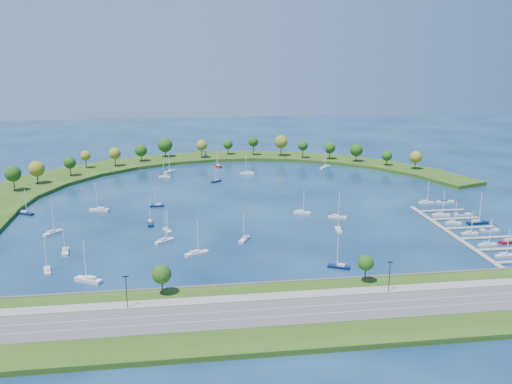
{
  "coord_description": "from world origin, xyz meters",
  "views": [
    {
      "loc": [
        -33.72,
        -270.47,
        76.26
      ],
      "look_at": [
        5.0,
        5.0,
        4.0
      ],
      "focal_mm": 39.6,
      "sensor_mm": 36.0,
      "label": 1
    }
  ],
  "objects": [
    {
      "name": "harbor_tower",
      "position": [
        -15.29,
        116.15,
        4.08
      ],
      "size": [
        2.6,
        2.6,
        4.04
      ],
      "color": "gray",
      "rests_on": "breakwater"
    },
    {
      "name": "moored_boat_5",
      "position": [
        -40.33,
        -53.95,
        0.91
      ],
      "size": [
        7.96,
        6.88,
        12.16
      ],
      "rotation": [
        0.0,
        0.0,
        0.66
      ],
      "color": "silver",
      "rests_on": "ground"
    },
    {
      "name": "moored_boat_0",
      "position": [
        -71.7,
        -5.38,
        0.96
      ],
      "size": [
        9.62,
        4.55,
        13.64
      ],
      "rotation": [
        0.0,
        0.0,
        2.92
      ],
      "color": "silver",
      "rests_on": "ground"
    },
    {
      "name": "moored_boat_2",
      "position": [
        32.65,
        -49.9,
        0.88
      ],
      "size": [
        3.1,
        7.84,
        11.21
      ],
      "rotation": [
        0.0,
        0.0,
        1.44
      ],
      "color": "silver",
      "rests_on": "ground"
    },
    {
      "name": "breakwater",
      "position": [
        -46.33,
        48.72,
        0.99
      ],
      "size": [
        286.74,
        247.64,
        2.0
      ],
      "color": "#294612",
      "rests_on": "ground"
    },
    {
      "name": "moored_boat_18",
      "position": [
        -64.69,
        -90.06,
        0.99
      ],
      "size": [
        9.88,
        7.45,
        14.51
      ],
      "rotation": [
        0.0,
        0.0,
        2.6
      ],
      "color": "silver",
      "rests_on": "ground"
    },
    {
      "name": "docked_boat_4",
      "position": [
        85.54,
        -62.17,
        0.86
      ],
      "size": [
        7.14,
        2.34,
        10.36
      ],
      "rotation": [
        0.0,
        0.0,
        0.05
      ],
      "color": "silver",
      "rests_on": "ground"
    },
    {
      "name": "moored_boat_15",
      "position": [
        -8.27,
        88.19,
        0.88
      ],
      "size": [
        5.37,
        7.68,
        11.1
      ],
      "rotation": [
        0.0,
        0.0,
        2.05
      ],
      "color": "maroon",
      "rests_on": "ground"
    },
    {
      "name": "moored_boat_4",
      "position": [
        -38.79,
        75.93,
        0.92
      ],
      "size": [
        7.74,
        7.66,
        12.5
      ],
      "rotation": [
        0.0,
        0.0,
        3.92
      ],
      "color": "silver",
      "rests_on": "ground"
    },
    {
      "name": "docked_boat_0",
      "position": [
        85.53,
        -88.14,
        0.87
      ],
      "size": [
        7.48,
        2.46,
        10.85
      ],
      "rotation": [
        0.0,
        0.0,
        0.05
      ],
      "color": "silver",
      "rests_on": "ground"
    },
    {
      "name": "dock_system",
      "position": [
        85.3,
        -61.0,
        0.35
      ],
      "size": [
        24.28,
        82.0,
        1.6
      ],
      "color": "gray",
      "rests_on": "ground"
    },
    {
      "name": "moored_boat_9",
      "position": [
        -44.94,
        -1.41,
        0.87
      ],
      "size": [
        7.33,
        2.31,
        10.66
      ],
      "rotation": [
        0.0,
        0.0,
        3.18
      ],
      "color": "#0A1940",
      "rests_on": "ground"
    },
    {
      "name": "moored_boat_20",
      "position": [
        -8.39,
        -56.41,
        0.88
      ],
      "size": [
        5.43,
        7.69,
        11.15
      ],
      "rotation": [
        0.0,
        0.0,
        4.22
      ],
      "color": "silver",
      "rests_on": "ground"
    },
    {
      "name": "moored_boat_17",
      "position": [
        -46.89,
        -29.75,
        0.92
      ],
      "size": [
        3.26,
        8.77,
        12.6
      ],
      "rotation": [
        0.0,
        0.0,
        4.81
      ],
      "color": "#0A1940",
      "rests_on": "ground"
    },
    {
      "name": "moored_boat_19",
      "position": [
        -39.42,
        -40.1,
        0.85
      ],
      "size": [
        4.24,
        6.68,
        9.54
      ],
      "rotation": [
        0.0,
        0.0,
        5.12
      ],
      "color": "silver",
      "rests_on": "ground"
    },
    {
      "name": "docked_boat_6",
      "position": [
        85.54,
        -47.73,
        0.86
      ],
      "size": [
        7.28,
        3.12,
        10.36
      ],
      "rotation": [
        0.0,
        0.0,
        -0.17
      ],
      "color": "silver",
      "rests_on": "ground"
    },
    {
      "name": "moored_boat_16",
      "position": [
        7.96,
        63.95,
        0.92
      ],
      "size": [
        8.79,
        3.43,
        12.58
      ],
      "rotation": [
        0.0,
        0.0,
        3.02
      ],
      "color": "silver",
      "rests_on": "ground"
    },
    {
      "name": "moored_boat_11",
      "position": [
        21.34,
        -90.03,
        0.89
      ],
      "size": [
        7.95,
        5.44,
        11.47
      ],
      "rotation": [
        0.0,
        0.0,
        2.68
      ],
      "color": "#0A1940",
      "rests_on": "ground"
    },
    {
      "name": "docked_boat_11",
      "position": [
        97.87,
        -14.66,
        0.68
      ],
      "size": [
        9.18,
        2.88,
        1.85
      ],
      "rotation": [
        0.0,
        0.0,
        0.04
      ],
      "color": "silver",
      "rests_on": "ground"
    },
    {
      "name": "docked_boat_3",
      "position": [
        96.01,
        -74.05,
        0.93
      ],
      "size": [
        9.01,
        3.72,
        12.85
      ],
      "rotation": [
        0.0,
        0.0,
        0.15
      ],
      "color": "maroon",
      "rests_on": "ground"
    },
    {
      "name": "moored_boat_12",
      "position": [
        -105.07,
        -6.17,
        0.91
      ],
      "size": [
        8.18,
        6.22,
        12.04
      ],
      "rotation": [
        0.0,
        0.0,
        5.74
      ],
      "color": "#0A1940",
      "rests_on": "ground"
    },
    {
      "name": "moored_boat_3",
      "position": [
        22.86,
        -22.91,
        0.9
      ],
      "size": [
        8.44,
        4.62,
        11.95
      ],
      "rotation": [
        0.0,
        0.0,
        5.98
      ],
      "color": "silver",
      "rests_on": "ground"
    },
    {
      "name": "docked_boat_9",
      "position": [
        95.98,
        -35.83,
        0.6
      ],
      "size": [
        8.18,
        2.99,
        1.63
      ],
      "rotation": [
        0.0,
        0.0,
        -0.09
      ],
      "color": "silver",
      "rests_on": "ground"
    },
    {
      "name": "docked_boat_7",
      "position": [
        95.99,
        -49.19,
        0.97
      ],
      "size": [
        9.68,
        3.37,
        13.97
      ],
      "rotation": [
        0.0,
        0.0,
        0.07
      ],
      "color": "#0A1940",
      "rests_on": "ground"
    },
    {
      "name": "moored_boat_13",
      "position": [
        60.08,
        74.84,
        0.95
      ],
      "size": [
        8.69,
        7.92,
        13.54
      ],
      "rotation": [
        0.0,
        0.0,
        3.84
      ],
      "color": "silver",
      "rests_on": "ground"
    },
    {
      "name": "moored_boat_7",
      "position": [
        -77.36,
        -61.21,
        0.91
      ],
      "size": [
        3.48,
        8.51,
        12.15
      ],
      "rotation": [
        0.0,
        0.0,
        4.86
      ],
      "color": "silver",
      "rests_on": "ground"
    },
    {
      "name": "moored_boat_10",
      "position": [
        -80.14,
        -79.43,
        0.89
      ],
      "size": [
        4.06,
        8.02,
        11.35
      ],
      "rotation": [
        0.0,
        0.0,
        1.83
      ],
      "color": "silver",
      "rests_on": "ground"
    },
    {
      "name": "south_shoreline",
      "position": [
        0.03,
        -122.88,
        1.0
      ],
      "size": [
        420.0,
        43.1,
        11.6
      ],
      "color": "#294612",
      "rests_on": "ground"
    },
    {
      "name": "moored_boat_14",
      "position": [
        -86.64,
        -37.37,
        0.93
      ],
      "size": [
        7.57,
        8.26,
        12.89
      ],
      "rotation": [
        0.0,
        0.0,
        0.86
      ],
      "color": "silver",
      "rests_on": "ground"
    },
    {
      "name": "docked_boat_10",
      "position": [
        87.93,
        -14.14,
        0.89
      ],
      "size": [
        7.91,
        2.73,
        11.43
      ],
      "rotation": [
        0.0,
        0.0,
        -0.07
      ],
      "color": "silver",
      "rests_on": "ground"
    },
    {
      "name": "moored_boat_1",
      "position": [
        -12.48,
        46.37,
        0.86
      ],
      "size": [
        6.56,
        5.74,
        10.06
      ],
      "rotation": [
        0.0,
        0.0,
        3.81
      ],
      "color": "#0A1940",
      "rests_on": "ground"
    },
    {
      "name": "docked_boat_8",
      "position": [
        85.52,
        -35.89,
        0.91
      ],
      "size": [
        8.41,
        3.18,
        12.06
      ],
      "rotation": [
        0.0,
        0.0,
        -0.11
      ],
      "color": "silver",
      "rests_on": "ground"
    },
    {
      "name": "moored_boat_6",
      "position": [
        37.13,
        -32.14,
        0.9
      ],
      "size": [
        8.44,
        4.19,
        11.95
      ],
      "rotation": [
        0.0,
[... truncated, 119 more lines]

